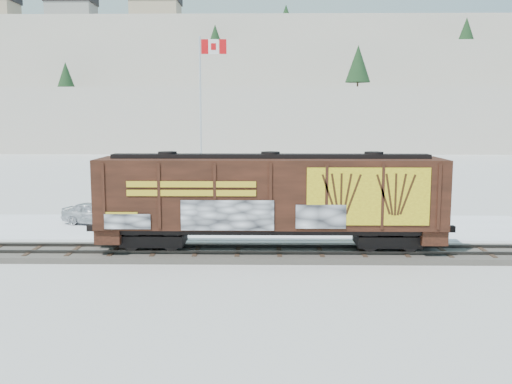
{
  "coord_description": "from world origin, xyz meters",
  "views": [
    {
      "loc": [
        3.3,
        -27.17,
        6.77
      ],
      "look_at": [
        2.83,
        3.0,
        2.76
      ],
      "focal_mm": 40.0,
      "sensor_mm": 36.0,
      "label": 1
    }
  ],
  "objects_px": {
    "hopper_railcar": "(270,196)",
    "car_silver": "(95,213)",
    "car_white": "(255,217)",
    "car_dark": "(338,212)",
    "flagpole": "(203,148)"
  },
  "relations": [
    {
      "from": "car_white",
      "to": "car_dark",
      "type": "distance_m",
      "value": 5.39
    },
    {
      "from": "car_dark",
      "to": "hopper_railcar",
      "type": "bearing_deg",
      "value": 165.08
    },
    {
      "from": "hopper_railcar",
      "to": "car_silver",
      "type": "height_order",
      "value": "hopper_railcar"
    },
    {
      "from": "car_silver",
      "to": "car_white",
      "type": "bearing_deg",
      "value": -78.05
    },
    {
      "from": "car_silver",
      "to": "car_dark",
      "type": "bearing_deg",
      "value": -70.75
    },
    {
      "from": "hopper_railcar",
      "to": "car_silver",
      "type": "bearing_deg",
      "value": 144.03
    },
    {
      "from": "hopper_railcar",
      "to": "car_silver",
      "type": "relative_size",
      "value": 3.93
    },
    {
      "from": "hopper_railcar",
      "to": "car_dark",
      "type": "distance_m",
      "value": 9.73
    },
    {
      "from": "car_white",
      "to": "flagpole",
      "type": "bearing_deg",
      "value": 14.38
    },
    {
      "from": "flagpole",
      "to": "car_dark",
      "type": "height_order",
      "value": "flagpole"
    },
    {
      "from": "flagpole",
      "to": "hopper_railcar",
      "type": "bearing_deg",
      "value": -70.21
    },
    {
      "from": "car_silver",
      "to": "flagpole",
      "type": "bearing_deg",
      "value": -33.94
    },
    {
      "from": "car_white",
      "to": "car_dark",
      "type": "relative_size",
      "value": 0.82
    },
    {
      "from": "car_silver",
      "to": "car_white",
      "type": "distance_m",
      "value": 10.15
    },
    {
      "from": "hopper_railcar",
      "to": "car_silver",
      "type": "xyz_separation_m",
      "value": [
        -10.95,
        7.95,
        -2.21
      ]
    }
  ]
}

